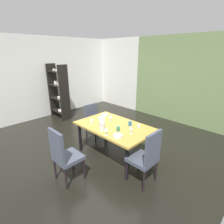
# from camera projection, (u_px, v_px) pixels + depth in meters

# --- Properties ---
(ground_plane) EXTENTS (5.86, 5.80, 0.02)m
(ground_plane) POSITION_uv_depth(u_px,v_px,m) (97.00, 143.00, 4.55)
(ground_plane) COLOR black
(back_panel_interior) EXTENTS (2.03, 0.10, 2.74)m
(back_panel_interior) POSITION_uv_depth(u_px,v_px,m) (118.00, 73.00, 7.27)
(back_panel_interior) COLOR silver
(back_panel_interior) RESTS_ON ground_plane
(garden_window_panel) EXTENTS (3.83, 0.10, 2.74)m
(garden_window_panel) POSITION_uv_depth(u_px,v_px,m) (189.00, 82.00, 5.33)
(garden_window_panel) COLOR #718955
(garden_window_panel) RESTS_ON ground_plane
(left_interior_panel) EXTENTS (0.10, 5.80, 2.74)m
(left_interior_panel) POSITION_uv_depth(u_px,v_px,m) (41.00, 78.00, 6.00)
(left_interior_panel) COLOR silver
(left_interior_panel) RESTS_ON ground_plane
(dining_table) EXTENTS (1.64, 1.03, 0.73)m
(dining_table) POSITION_uv_depth(u_px,v_px,m) (114.00, 129.00, 3.80)
(dining_table) COLOR gold
(dining_table) RESTS_ON ground_plane
(chair_right_near) EXTENTS (0.44, 0.44, 1.04)m
(chair_right_near) POSITION_uv_depth(u_px,v_px,m) (147.00, 156.00, 2.98)
(chair_right_near) COLOR #434958
(chair_right_near) RESTS_ON ground_plane
(chair_head_near) EXTENTS (0.44, 0.44, 1.04)m
(chair_head_near) POSITION_uv_depth(u_px,v_px,m) (64.00, 154.00, 3.03)
(chair_head_near) COLOR #434958
(chair_head_near) RESTS_ON ground_plane
(chair_left_far) EXTENTS (0.45, 0.44, 0.92)m
(chair_left_far) POSITION_uv_depth(u_px,v_px,m) (94.00, 119.00, 4.69)
(chair_left_far) COLOR #434958
(chair_left_far) RESTS_ON ground_plane
(display_shelf) EXTENTS (0.82, 0.34, 1.86)m
(display_shelf) POSITION_uv_depth(u_px,v_px,m) (59.00, 91.00, 6.02)
(display_shelf) COLOR black
(display_shelf) RESTS_ON ground_plane
(wine_glass_left) EXTENTS (0.07, 0.07, 0.16)m
(wine_glass_left) POSITION_uv_depth(u_px,v_px,m) (131.00, 128.00, 3.38)
(wine_glass_left) COLOR silver
(wine_glass_left) RESTS_ON dining_table
(wine_glass_center) EXTENTS (0.07, 0.07, 0.15)m
(wine_glass_center) POSITION_uv_depth(u_px,v_px,m) (111.00, 116.00, 4.01)
(wine_glass_center) COLOR silver
(wine_glass_center) RESTS_ON dining_table
(wine_glass_front) EXTENTS (0.08, 0.08, 0.16)m
(wine_glass_front) POSITION_uv_depth(u_px,v_px,m) (106.00, 129.00, 3.32)
(wine_glass_front) COLOR silver
(wine_glass_front) RESTS_ON dining_table
(serving_bowl_west) EXTENTS (0.17, 0.17, 0.05)m
(serving_bowl_west) POSITION_uv_depth(u_px,v_px,m) (118.00, 136.00, 3.26)
(serving_bowl_west) COLOR silver
(serving_bowl_west) RESTS_ON dining_table
(serving_bowl_corner) EXTENTS (0.17, 0.17, 0.04)m
(serving_bowl_corner) POSITION_uv_depth(u_px,v_px,m) (105.00, 115.00, 4.34)
(serving_bowl_corner) COLOR silver
(serving_bowl_corner) RESTS_ON dining_table
(serving_bowl_south) EXTENTS (0.17, 0.17, 0.05)m
(serving_bowl_south) POSITION_uv_depth(u_px,v_px,m) (102.00, 119.00, 4.10)
(serving_bowl_south) COLOR #EDE3C3
(serving_bowl_south) RESTS_ON dining_table
(cup_near_window) EXTENTS (0.07, 0.07, 0.08)m
(cup_near_window) POSITION_uv_depth(u_px,v_px,m) (139.00, 126.00, 3.65)
(cup_near_window) COLOR silver
(cup_near_window) RESTS_ON dining_table
(cup_rear) EXTENTS (0.08, 0.08, 0.09)m
(cup_rear) POSITION_uv_depth(u_px,v_px,m) (92.00, 122.00, 3.86)
(cup_rear) COLOR beige
(cup_rear) RESTS_ON dining_table
(cup_near_shelf) EXTENTS (0.07, 0.07, 0.09)m
(cup_near_shelf) POSITION_uv_depth(u_px,v_px,m) (118.00, 129.00, 3.51)
(cup_near_shelf) COLOR #2C7963
(cup_near_shelf) RESTS_ON dining_table
(cup_north) EXTENTS (0.07, 0.07, 0.09)m
(cup_north) POSITION_uv_depth(u_px,v_px,m) (130.00, 124.00, 3.76)
(cup_north) COLOR #1F5A8D
(cup_north) RESTS_ON dining_table
(pitcher_east) EXTENTS (0.13, 0.11, 0.20)m
(pitcher_east) POSITION_uv_depth(u_px,v_px,m) (102.00, 126.00, 3.51)
(pitcher_east) COLOR #F4DAD5
(pitcher_east) RESTS_ON dining_table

